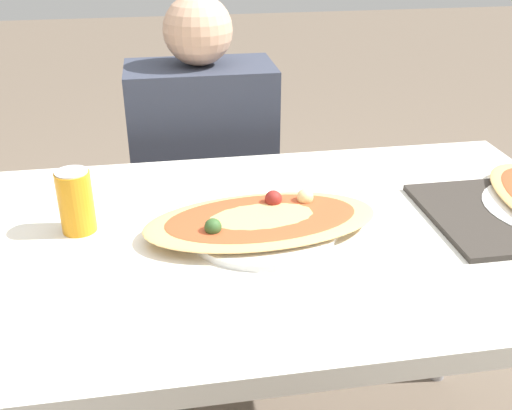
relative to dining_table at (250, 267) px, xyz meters
name	(u,v)px	position (x,y,z in m)	size (l,w,h in m)	color
dining_table	(250,267)	(0.00, 0.00, 0.00)	(1.39, 0.77, 0.77)	silver
chair_far_seated	(203,198)	(-0.04, 0.71, -0.20)	(0.40, 0.40, 0.87)	#3F2D1E
person_seated	(204,163)	(-0.04, 0.60, -0.03)	(0.40, 0.26, 1.13)	#2D2D38
pizza_main	(262,222)	(0.02, 0.01, 0.10)	(0.47, 0.29, 0.06)	white
soda_can	(76,201)	(-0.32, 0.07, 0.14)	(0.07, 0.07, 0.12)	orange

